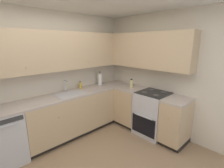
% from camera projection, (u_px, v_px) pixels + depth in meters
% --- Properties ---
extents(wall_back, '(4.04, 0.05, 2.54)m').
position_uv_depth(wall_back, '(42.00, 77.00, 3.21)').
color(wall_back, beige).
rests_on(wall_back, ground_plane).
extents(wall_right, '(0.05, 3.45, 2.54)m').
position_uv_depth(wall_right, '(172.00, 76.00, 3.35)').
color(wall_right, beige).
rests_on(wall_right, ground_plane).
extents(dishwasher, '(0.60, 0.63, 0.88)m').
position_uv_depth(dishwasher, '(2.00, 138.00, 2.62)').
color(dishwasher, silver).
rests_on(dishwasher, ground_plane).
extents(lower_cabinets_back, '(1.91, 0.62, 0.88)m').
position_uv_depth(lower_cabinets_back, '(72.00, 115.00, 3.46)').
color(lower_cabinets_back, tan).
rests_on(lower_cabinets_back, ground_plane).
extents(countertop_back, '(3.12, 0.60, 0.03)m').
position_uv_depth(countertop_back, '(70.00, 94.00, 3.35)').
color(countertop_back, '#B7A89E').
rests_on(countertop_back, lower_cabinets_back).
extents(lower_cabinets_right, '(0.62, 1.59, 0.88)m').
position_uv_depth(lower_cabinets_right, '(148.00, 113.00, 3.56)').
color(lower_cabinets_right, tan).
rests_on(lower_cabinets_right, ground_plane).
extents(countertop_right, '(0.60, 1.59, 0.03)m').
position_uv_depth(countertop_right, '(149.00, 93.00, 3.45)').
color(countertop_right, '#B7A89E').
rests_on(countertop_right, lower_cabinets_right).
extents(oven_range, '(0.68, 0.62, 1.07)m').
position_uv_depth(oven_range, '(152.00, 113.00, 3.49)').
color(oven_range, silver).
rests_on(oven_range, ground_plane).
extents(upper_cabinets_back, '(2.80, 0.34, 0.74)m').
position_uv_depth(upper_cabinets_back, '(56.00, 51.00, 3.12)').
color(upper_cabinets_back, tan).
extents(upper_cabinets_right, '(0.32, 2.14, 0.74)m').
position_uv_depth(upper_cabinets_right, '(144.00, 50.00, 3.53)').
color(upper_cabinets_right, tan).
extents(sink, '(0.58, 0.40, 0.10)m').
position_uv_depth(sink, '(71.00, 96.00, 3.33)').
color(sink, '#B7B7BC').
rests_on(sink, countertop_back).
extents(faucet, '(0.07, 0.16, 0.25)m').
position_uv_depth(faucet, '(65.00, 85.00, 3.43)').
color(faucet, silver).
rests_on(faucet, countertop_back).
extents(soap_bottle, '(0.06, 0.06, 0.17)m').
position_uv_depth(soap_bottle, '(80.00, 85.00, 3.69)').
color(soap_bottle, gold).
rests_on(soap_bottle, countertop_back).
extents(paper_towel_roll, '(0.11, 0.11, 0.34)m').
position_uv_depth(paper_towel_roll, '(100.00, 79.00, 4.03)').
color(paper_towel_roll, white).
rests_on(paper_towel_roll, countertop_back).
extents(oil_bottle, '(0.08, 0.08, 0.21)m').
position_uv_depth(oil_bottle, '(131.00, 84.00, 3.76)').
color(oil_bottle, beige).
rests_on(oil_bottle, countertop_right).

